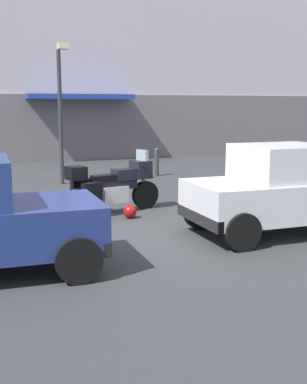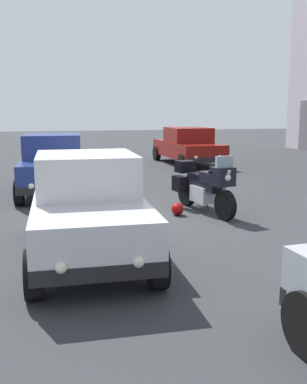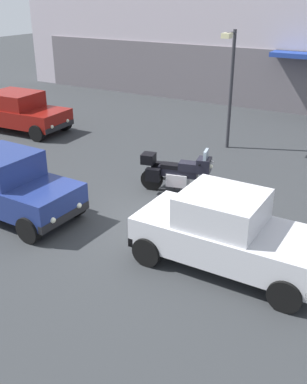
{
  "view_description": "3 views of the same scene",
  "coord_description": "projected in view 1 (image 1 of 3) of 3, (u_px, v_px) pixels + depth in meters",
  "views": [
    {
      "loc": [
        -3.22,
        -8.64,
        2.35
      ],
      "look_at": [
        0.19,
        0.45,
        0.67
      ],
      "focal_mm": 47.09,
      "sensor_mm": 36.0,
      "label": 1
    },
    {
      "loc": [
        9.23,
        -1.44,
        2.32
      ],
      "look_at": [
        0.17,
        0.64,
        0.59
      ],
      "focal_mm": 41.68,
      "sensor_mm": 36.0,
      "label": 2
    },
    {
      "loc": [
        5.1,
        -8.61,
        5.34
      ],
      "look_at": [
        -0.18,
        0.46,
        0.59
      ],
      "focal_mm": 42.2,
      "sensor_mm": 36.0,
      "label": 3
    }
  ],
  "objects": [
    {
      "name": "building_facade_rear",
      "position": [
        38.0,
        3.0,
        21.14
      ],
      "size": [
        31.56,
        3.4,
        13.28
      ],
      "color": "#B2A8B2",
      "rests_on": "ground"
    },
    {
      "name": "bollard_curbside",
      "position": [
        157.0,
        161.0,
        16.88
      ],
      "size": [
        0.16,
        0.16,
        0.95
      ],
      "color": "#333338",
      "rests_on": "ground"
    },
    {
      "name": "motorcycle",
      "position": [
        112.0,
        185.0,
        11.06
      ],
      "size": [
        2.23,
        1.01,
        1.36
      ],
      "rotation": [
        0.0,
        0.0,
        0.22
      ],
      "color": "black",
      "rests_on": "ground"
    },
    {
      "name": "ground_plane",
      "position": [
        153.0,
        232.0,
        9.49
      ],
      "size": [
        80.0,
        80.0,
        0.0
      ],
      "primitive_type": "plane",
      "color": "#2D3033"
    },
    {
      "name": "car_hatchback_near",
      "position": [
        288.0,
        190.0,
        9.31
      ],
      "size": [
        3.89,
        1.81,
        1.64
      ],
      "rotation": [
        0.0,
        0.0,
        -0.01
      ],
      "color": "silver",
      "rests_on": "ground"
    },
    {
      "name": "streetlamp_curbside",
      "position": [
        61.0,
        98.0,
        14.66
      ],
      "size": [
        0.28,
        0.94,
        4.11
      ],
      "color": "#2D2D33",
      "rests_on": "ground"
    },
    {
      "name": "helmet",
      "position": [
        130.0,
        212.0,
        10.58
      ],
      "size": [
        0.28,
        0.28,
        0.28
      ],
      "primitive_type": "sphere",
      "color": "#990C0C",
      "rests_on": "ground"
    }
  ]
}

